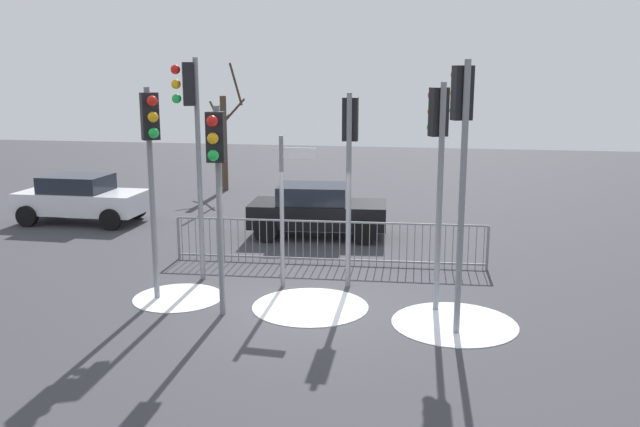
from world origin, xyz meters
The scene contains 15 objects.
ground_plane centered at (0.00, 0.00, 0.00)m, with size 60.00×60.00×0.00m, color #38383D.
traffic_light_rear_right centered at (-2.95, -0.23, 3.12)m, with size 0.45×0.48×4.25m.
traffic_light_rear_left centered at (0.69, 1.51, 3.03)m, with size 0.32×0.57×4.13m.
traffic_light_mid_left centered at (-2.70, 1.25, 3.54)m, with size 0.53×0.39×4.84m.
traffic_light_mid_right centered at (2.51, 0.34, 3.19)m, with size 0.41×0.52×4.36m.
traffic_light_foreground_left centered at (2.90, -0.81, 3.47)m, with size 0.39×0.53×4.74m.
traffic_light_foreground_right centered at (-1.40, -0.91, 2.89)m, with size 0.35×0.57×3.94m.
direction_sign_post centered at (-0.63, 1.09, 1.82)m, with size 0.79×0.11×3.26m.
pedestrian_guard_railing centered at (-0.01, 2.99, 0.55)m, with size 7.53×0.46×1.07m.
car_black_far centered at (-0.81, 5.76, 0.77)m, with size 3.92×2.17×1.47m.
car_white_near centered at (-8.31, 6.25, 0.77)m, with size 3.81×1.93×1.47m.
bare_tree_left centered at (-5.76, 12.68, 2.08)m, with size 1.39×1.47×4.93m.
snow_patch_kerb centered at (0.15, -0.06, 0.01)m, with size 2.29×2.29×0.01m, color white.
snow_patch_island centered at (-2.62, -0.02, 0.01)m, with size 1.84×1.84×0.01m, color white.
snow_patch_verge centered at (2.93, -0.49, 0.01)m, with size 2.31×2.31×0.01m, color white.
Camera 1 is at (2.59, -12.35, 4.48)m, focal length 37.55 mm.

